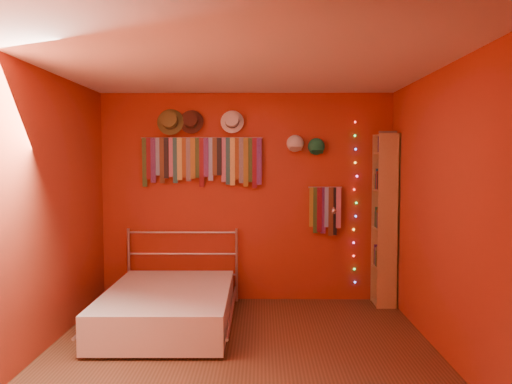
{
  "coord_description": "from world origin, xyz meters",
  "views": [
    {
      "loc": [
        0.18,
        -4.26,
        1.69
      ],
      "look_at": [
        0.12,
        0.9,
        1.37
      ],
      "focal_mm": 35.0,
      "sensor_mm": 36.0,
      "label": 1
    }
  ],
  "objects_px": {
    "reading_lamp": "(333,211)",
    "bed": "(168,307)",
    "tie_rack": "(203,159)",
    "bookshelf": "(388,219)"
  },
  "relations": [
    {
      "from": "tie_rack",
      "to": "reading_lamp",
      "type": "relative_size",
      "value": 5.26
    },
    {
      "from": "bookshelf",
      "to": "bed",
      "type": "xyz_separation_m",
      "value": [
        -2.42,
        -0.81,
        -0.81
      ]
    },
    {
      "from": "tie_rack",
      "to": "bed",
      "type": "relative_size",
      "value": 0.79
    },
    {
      "from": "reading_lamp",
      "to": "bed",
      "type": "height_order",
      "value": "reading_lamp"
    },
    {
      "from": "tie_rack",
      "to": "bookshelf",
      "type": "relative_size",
      "value": 0.72
    },
    {
      "from": "tie_rack",
      "to": "reading_lamp",
      "type": "height_order",
      "value": "tie_rack"
    },
    {
      "from": "tie_rack",
      "to": "bookshelf",
      "type": "distance_m",
      "value": 2.29
    },
    {
      "from": "tie_rack",
      "to": "bed",
      "type": "height_order",
      "value": "tie_rack"
    },
    {
      "from": "bed",
      "to": "reading_lamp",
      "type": "bearing_deg",
      "value": 23.86
    },
    {
      "from": "tie_rack",
      "to": "bookshelf",
      "type": "xyz_separation_m",
      "value": [
        2.18,
        -0.15,
        -0.7
      ]
    }
  ]
}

